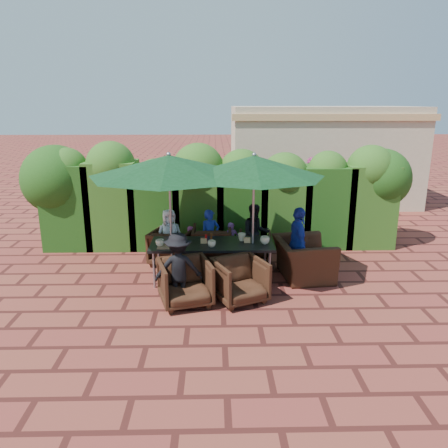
{
  "coord_description": "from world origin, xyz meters",
  "views": [
    {
      "loc": [
        -0.14,
        -7.71,
        3.33
      ],
      "look_at": [
        0.05,
        0.4,
        1.06
      ],
      "focal_mm": 35.0,
      "sensor_mm": 36.0,
      "label": 1
    }
  ],
  "objects_px": {
    "chair_far_right": "(255,245)",
    "chair_far_left": "(171,245)",
    "chair_near_left": "(185,280)",
    "chair_end_right": "(304,252)",
    "umbrella_left": "(169,166)",
    "umbrella_right": "(254,166)",
    "dining_table": "(212,247)",
    "chair_near_right": "(240,278)",
    "chair_far_mid": "(212,242)"
  },
  "relations": [
    {
      "from": "dining_table",
      "to": "chair_near_right",
      "type": "distance_m",
      "value": 1.09
    },
    {
      "from": "chair_far_left",
      "to": "chair_end_right",
      "type": "xyz_separation_m",
      "value": [
        2.65,
        -0.81,
        0.1
      ]
    },
    {
      "from": "chair_near_right",
      "to": "chair_end_right",
      "type": "distance_m",
      "value": 1.67
    },
    {
      "from": "chair_near_left",
      "to": "chair_near_right",
      "type": "relative_size",
      "value": 1.03
    },
    {
      "from": "chair_far_left",
      "to": "chair_near_right",
      "type": "relative_size",
      "value": 0.99
    },
    {
      "from": "umbrella_left",
      "to": "chair_far_mid",
      "type": "relative_size",
      "value": 3.45
    },
    {
      "from": "dining_table",
      "to": "chair_near_right",
      "type": "height_order",
      "value": "chair_near_right"
    },
    {
      "from": "chair_near_left",
      "to": "chair_far_left",
      "type": "bearing_deg",
      "value": 86.18
    },
    {
      "from": "umbrella_left",
      "to": "umbrella_right",
      "type": "height_order",
      "value": "same"
    },
    {
      "from": "chair_end_right",
      "to": "umbrella_right",
      "type": "bearing_deg",
      "value": 90.33
    },
    {
      "from": "chair_far_left",
      "to": "chair_near_right",
      "type": "distance_m",
      "value": 2.29
    },
    {
      "from": "chair_near_left",
      "to": "chair_end_right",
      "type": "relative_size",
      "value": 0.73
    },
    {
      "from": "dining_table",
      "to": "umbrella_left",
      "type": "bearing_deg",
      "value": 175.16
    },
    {
      "from": "umbrella_left",
      "to": "chair_near_left",
      "type": "bearing_deg",
      "value": -73.61
    },
    {
      "from": "chair_far_left",
      "to": "dining_table",
      "type": "bearing_deg",
      "value": 151.55
    },
    {
      "from": "chair_far_left",
      "to": "chair_near_left",
      "type": "relative_size",
      "value": 0.96
    },
    {
      "from": "chair_far_mid",
      "to": "chair_near_left",
      "type": "distance_m",
      "value": 2.11
    },
    {
      "from": "chair_near_left",
      "to": "chair_near_right",
      "type": "xyz_separation_m",
      "value": [
        0.93,
        0.09,
        -0.01
      ]
    },
    {
      "from": "umbrella_right",
      "to": "chair_far_left",
      "type": "distance_m",
      "value": 2.61
    },
    {
      "from": "chair_far_right",
      "to": "chair_near_left",
      "type": "distance_m",
      "value": 2.51
    },
    {
      "from": "dining_table",
      "to": "chair_far_left",
      "type": "relative_size",
      "value": 2.84
    },
    {
      "from": "umbrella_left",
      "to": "umbrella_right",
      "type": "relative_size",
      "value": 1.14
    },
    {
      "from": "chair_end_right",
      "to": "chair_far_right",
      "type": "bearing_deg",
      "value": 34.91
    },
    {
      "from": "umbrella_left",
      "to": "chair_near_right",
      "type": "bearing_deg",
      "value": -38.73
    },
    {
      "from": "chair_far_mid",
      "to": "chair_far_right",
      "type": "height_order",
      "value": "chair_far_mid"
    },
    {
      "from": "chair_far_mid",
      "to": "chair_end_right",
      "type": "xyz_separation_m",
      "value": [
        1.79,
        -0.93,
        0.08
      ]
    },
    {
      "from": "umbrella_right",
      "to": "chair_far_mid",
      "type": "height_order",
      "value": "umbrella_right"
    },
    {
      "from": "chair_far_left",
      "to": "chair_near_right",
      "type": "bearing_deg",
      "value": 143.98
    },
    {
      "from": "chair_far_left",
      "to": "chair_far_right",
      "type": "xyz_separation_m",
      "value": [
        1.79,
        0.16,
        -0.06
      ]
    },
    {
      "from": "chair_near_right",
      "to": "chair_far_mid",
      "type": "bearing_deg",
      "value": 79.95
    },
    {
      "from": "umbrella_left",
      "to": "chair_far_left",
      "type": "relative_size",
      "value": 3.6
    },
    {
      "from": "umbrella_right",
      "to": "chair_near_right",
      "type": "relative_size",
      "value": 3.14
    },
    {
      "from": "chair_far_left",
      "to": "chair_far_mid",
      "type": "xyz_separation_m",
      "value": [
        0.86,
        0.12,
        0.02
      ]
    },
    {
      "from": "umbrella_right",
      "to": "chair_near_left",
      "type": "xyz_separation_m",
      "value": [
        -1.22,
        -1.01,
        -1.79
      ]
    },
    {
      "from": "chair_near_left",
      "to": "chair_near_right",
      "type": "bearing_deg",
      "value": -10.2
    },
    {
      "from": "umbrella_left",
      "to": "chair_near_right",
      "type": "distance_m",
      "value": 2.41
    },
    {
      "from": "chair_far_left",
      "to": "chair_near_right",
      "type": "height_order",
      "value": "chair_near_right"
    },
    {
      "from": "umbrella_left",
      "to": "umbrella_right",
      "type": "bearing_deg",
      "value": -3.42
    },
    {
      "from": "chair_far_right",
      "to": "chair_far_left",
      "type": "bearing_deg",
      "value": 10.44
    },
    {
      "from": "dining_table",
      "to": "chair_far_mid",
      "type": "relative_size",
      "value": 2.73
    },
    {
      "from": "umbrella_right",
      "to": "umbrella_left",
      "type": "bearing_deg",
      "value": 176.58
    },
    {
      "from": "umbrella_right",
      "to": "chair_far_mid",
      "type": "distance_m",
      "value": 2.22
    },
    {
      "from": "dining_table",
      "to": "umbrella_left",
      "type": "xyz_separation_m",
      "value": [
        -0.77,
        0.07,
        1.54
      ]
    },
    {
      "from": "chair_end_right",
      "to": "chair_near_left",
      "type": "bearing_deg",
      "value": 110.1
    },
    {
      "from": "umbrella_right",
      "to": "chair_near_right",
      "type": "distance_m",
      "value": 2.04
    },
    {
      "from": "umbrella_right",
      "to": "chair_far_left",
      "type": "bearing_deg",
      "value": 150.35
    },
    {
      "from": "umbrella_left",
      "to": "umbrella_right",
      "type": "distance_m",
      "value": 1.55
    },
    {
      "from": "dining_table",
      "to": "umbrella_right",
      "type": "height_order",
      "value": "umbrella_right"
    },
    {
      "from": "chair_far_left",
      "to": "chair_end_right",
      "type": "relative_size",
      "value": 0.7
    },
    {
      "from": "dining_table",
      "to": "chair_end_right",
      "type": "relative_size",
      "value": 1.99
    }
  ]
}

